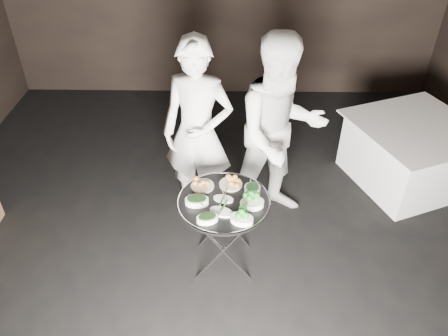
{
  "coord_description": "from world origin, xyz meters",
  "views": [
    {
      "loc": [
        0.12,
        -2.55,
        3.05
      ],
      "look_at": [
        0.07,
        0.26,
        0.95
      ],
      "focal_mm": 35.0,
      "sensor_mm": 36.0,
      "label": 1
    }
  ],
  "objects_px": {
    "tray_stand": "(224,230)",
    "waiter_left": "(198,133)",
    "waiter_right": "(280,133)",
    "dining_table": "(411,153)",
    "serving_tray": "(224,202)"
  },
  "relations": [
    {
      "from": "tray_stand",
      "to": "waiter_right",
      "type": "bearing_deg",
      "value": 55.03
    },
    {
      "from": "tray_stand",
      "to": "dining_table",
      "type": "bearing_deg",
      "value": 32.07
    },
    {
      "from": "waiter_right",
      "to": "dining_table",
      "type": "relative_size",
      "value": 1.54
    },
    {
      "from": "tray_stand",
      "to": "waiter_left",
      "type": "relative_size",
      "value": 0.39
    },
    {
      "from": "tray_stand",
      "to": "waiter_left",
      "type": "xyz_separation_m",
      "value": [
        -0.25,
        0.73,
        0.51
      ]
    },
    {
      "from": "waiter_right",
      "to": "tray_stand",
      "type": "bearing_deg",
      "value": -142.86
    },
    {
      "from": "waiter_right",
      "to": "dining_table",
      "type": "xyz_separation_m",
      "value": [
        1.51,
        0.55,
        -0.58
      ]
    },
    {
      "from": "waiter_left",
      "to": "dining_table",
      "type": "height_order",
      "value": "waiter_left"
    },
    {
      "from": "tray_stand",
      "to": "waiter_left",
      "type": "distance_m",
      "value": 0.93
    },
    {
      "from": "tray_stand",
      "to": "waiter_left",
      "type": "height_order",
      "value": "waiter_left"
    },
    {
      "from": "dining_table",
      "to": "waiter_right",
      "type": "bearing_deg",
      "value": -160.09
    },
    {
      "from": "tray_stand",
      "to": "serving_tray",
      "type": "height_order",
      "value": "serving_tray"
    },
    {
      "from": "waiter_left",
      "to": "dining_table",
      "type": "distance_m",
      "value": 2.38
    },
    {
      "from": "tray_stand",
      "to": "serving_tray",
      "type": "bearing_deg",
      "value": 63.43
    },
    {
      "from": "serving_tray",
      "to": "tray_stand",
      "type": "bearing_deg",
      "value": -116.57
    }
  ]
}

